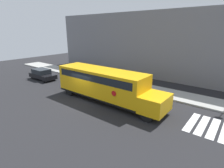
# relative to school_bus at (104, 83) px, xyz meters

# --- Properties ---
(ground_plane) EXTENTS (60.00, 60.00, 0.00)m
(ground_plane) POSITION_rel_school_bus_xyz_m (-1.74, -1.10, -1.71)
(ground_plane) COLOR black
(sidewalk_strip) EXTENTS (44.00, 3.00, 0.15)m
(sidewalk_strip) POSITION_rel_school_bus_xyz_m (-1.74, 5.40, -1.64)
(sidewalk_strip) COLOR #9E9E99
(sidewalk_strip) RESTS_ON ground
(building_backdrop) EXTENTS (32.00, 4.00, 8.82)m
(building_backdrop) POSITION_rel_school_bus_xyz_m (-1.74, 11.90, 2.70)
(building_backdrop) COLOR slate
(building_backdrop) RESTS_ON ground
(school_bus) EXTENTS (11.00, 2.57, 2.97)m
(school_bus) POSITION_rel_school_bus_xyz_m (0.00, 0.00, 0.00)
(school_bus) COLOR #EAA80F
(school_bus) RESTS_ON ground
(parked_car) EXTENTS (4.11, 1.75, 1.40)m
(parked_car) POSITION_rel_school_bus_xyz_m (-11.48, 0.51, -1.01)
(parked_car) COLOR black
(parked_car) RESTS_ON ground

